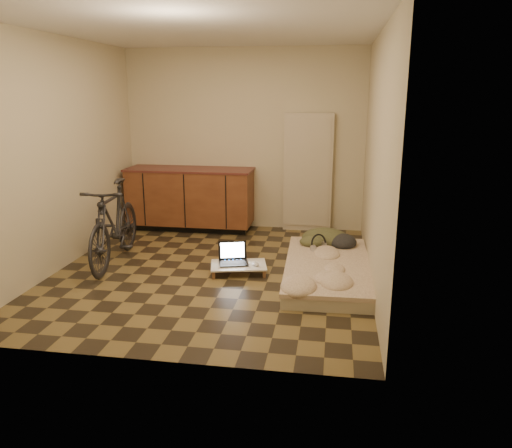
% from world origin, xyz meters
% --- Properties ---
extents(room_shell, '(3.50, 4.00, 2.60)m').
position_xyz_m(room_shell, '(0.00, 0.00, 1.30)').
color(room_shell, brown).
rests_on(room_shell, ground).
extents(cabinets, '(1.84, 0.62, 0.91)m').
position_xyz_m(cabinets, '(-0.75, 1.70, 0.47)').
color(cabinets, black).
rests_on(cabinets, ground).
extents(appliance_panel, '(0.70, 0.10, 1.70)m').
position_xyz_m(appliance_panel, '(0.95, 1.94, 0.85)').
color(appliance_panel, beige).
rests_on(appliance_panel, ground).
extents(bicycle, '(0.65, 1.71, 1.08)m').
position_xyz_m(bicycle, '(-1.20, 0.07, 0.54)').
color(bicycle, black).
rests_on(bicycle, ground).
extents(futon, '(0.99, 1.96, 0.17)m').
position_xyz_m(futon, '(1.30, 0.02, 0.08)').
color(futon, '#BEB498').
rests_on(futon, ground).
extents(clothing_pile, '(0.63, 0.53, 0.24)m').
position_xyz_m(clothing_pile, '(1.30, 0.78, 0.29)').
color(clothing_pile, '#404327').
rests_on(clothing_pile, futon).
extents(headphones, '(0.34, 0.34, 0.17)m').
position_xyz_m(headphones, '(1.18, 0.48, 0.25)').
color(headphones, black).
rests_on(headphones, futon).
extents(lap_desk, '(0.69, 0.52, 0.10)m').
position_xyz_m(lap_desk, '(0.30, -0.03, 0.09)').
color(lap_desk, brown).
rests_on(lap_desk, ground).
extents(laptop, '(0.39, 0.37, 0.22)m').
position_xyz_m(laptop, '(0.23, 0.03, 0.15)').
color(laptop, black).
rests_on(laptop, lap_desk).
extents(mouse, '(0.12, 0.13, 0.04)m').
position_xyz_m(mouse, '(0.50, -0.04, 0.12)').
color(mouse, silver).
rests_on(mouse, lap_desk).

